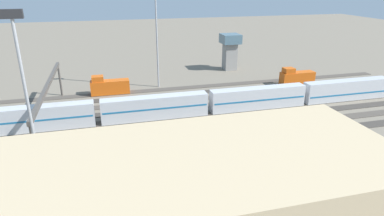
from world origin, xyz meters
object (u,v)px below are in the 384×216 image
(train_on_track_1, at_px, (296,77))
(signal_gantry, at_px, (48,89))
(train_on_track_0, at_px, (109,86))
(train_on_track_4, at_px, (155,107))
(maintenance_shed, at_px, (150,213))
(light_mast_1, at_px, (23,76))
(light_mast_2, at_px, (156,12))
(train_on_track_7, at_px, (55,153))
(control_tower, at_px, (230,49))

(train_on_track_1, height_order, signal_gantry, signal_gantry)
(train_on_track_1, relative_size, train_on_track_0, 1.00)
(train_on_track_4, xyz_separation_m, signal_gantry, (21.36, -2.50, 5.13))
(train_on_track_0, distance_m, maintenance_shed, 59.38)
(light_mast_1, bearing_deg, light_mast_2, -121.09)
(train_on_track_1, distance_m, train_on_track_4, 45.94)
(maintenance_shed, bearing_deg, signal_gantry, -70.50)
(signal_gantry, bearing_deg, maintenance_shed, 109.50)
(train_on_track_4, distance_m, light_mast_2, 29.56)
(maintenance_shed, bearing_deg, train_on_track_4, -99.55)
(train_on_track_1, relative_size, light_mast_2, 0.30)
(train_on_track_1, relative_size, maintenance_shed, 0.19)
(train_on_track_7, distance_m, maintenance_shed, 27.45)
(light_mast_2, xyz_separation_m, maintenance_shed, (11.12, 62.32, -14.43))
(control_tower, bearing_deg, train_on_track_0, 22.44)
(control_tower, bearing_deg, light_mast_2, 26.99)
(train_on_track_4, bearing_deg, train_on_track_0, -65.28)
(control_tower, bearing_deg, train_on_track_4, 49.71)
(train_on_track_7, xyz_separation_m, light_mast_2, (-23.44, -38.12, 18.46))
(train_on_track_7, height_order, signal_gantry, signal_gantry)
(train_on_track_7, relative_size, control_tower, 6.01)
(light_mast_2, bearing_deg, light_mast_1, 58.91)
(train_on_track_7, xyz_separation_m, maintenance_shed, (-12.32, 24.20, 4.03))
(light_mast_1, distance_m, control_tower, 76.34)
(train_on_track_0, distance_m, control_tower, 43.83)
(train_on_track_7, bearing_deg, light_mast_2, -121.59)
(maintenance_shed, bearing_deg, train_on_track_1, -132.70)
(train_on_track_4, bearing_deg, maintenance_shed, 80.45)
(train_on_track_7, bearing_deg, light_mast_1, 64.24)
(light_mast_1, xyz_separation_m, maintenance_shed, (-14.12, 20.46, -10.05))
(train_on_track_7, relative_size, light_mast_2, 2.16)
(maintenance_shed, height_order, control_tower, maintenance_shed)
(train_on_track_0, bearing_deg, control_tower, -157.56)
(light_mast_1, bearing_deg, train_on_track_1, -152.25)
(signal_gantry, distance_m, control_tower, 62.55)
(train_on_track_7, distance_m, signal_gantry, 18.58)
(light_mast_2, xyz_separation_m, signal_gantry, (25.89, 20.62, -12.72))
(train_on_track_1, bearing_deg, train_on_track_7, 25.70)
(train_on_track_0, relative_size, signal_gantry, 0.25)
(train_on_track_7, height_order, train_on_track_4, train_on_track_4)
(maintenance_shed, bearing_deg, train_on_track_0, -87.47)
(train_on_track_1, bearing_deg, light_mast_1, 27.75)
(train_on_track_0, distance_m, signal_gantry, 22.02)
(train_on_track_1, distance_m, maintenance_shed, 73.85)
(train_on_track_7, relative_size, train_on_track_0, 7.14)
(train_on_track_7, height_order, light_mast_1, light_mast_1)
(control_tower, bearing_deg, train_on_track_1, 119.75)
(train_on_track_4, height_order, control_tower, control_tower)
(light_mast_1, xyz_separation_m, control_tower, (-51.77, -55.37, -9.07))
(light_mast_2, height_order, signal_gantry, light_mast_2)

